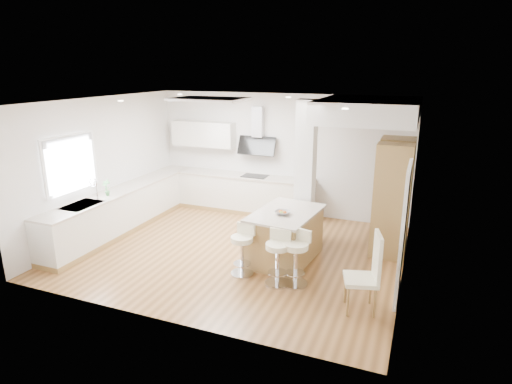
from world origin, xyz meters
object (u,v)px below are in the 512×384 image
at_px(bar_stool_b, 278,255).
at_px(peninsula, 286,236).
at_px(bar_stool_a, 243,247).
at_px(bar_stool_c, 296,255).
at_px(dining_chair, 369,270).

bearing_deg(bar_stool_b, peninsula, 99.02).
bearing_deg(peninsula, bar_stool_a, -115.39).
xyz_separation_m(bar_stool_a, bar_stool_c, (0.93, -0.01, 0.02)).
xyz_separation_m(peninsula, bar_stool_a, (-0.49, -0.80, 0.03)).
distance_m(peninsula, dining_chair, 2.00).
xyz_separation_m(bar_stool_b, bar_stool_c, (0.28, 0.09, 0.01)).
height_order(bar_stool_b, bar_stool_c, bar_stool_c).
height_order(bar_stool_a, bar_stool_b, bar_stool_b).
bearing_deg(bar_stool_a, dining_chair, -3.29).
distance_m(peninsula, bar_stool_b, 0.92).
height_order(bar_stool_b, dining_chair, dining_chair).
relative_size(bar_stool_a, bar_stool_c, 0.95).
relative_size(peninsula, bar_stool_b, 1.79).
relative_size(bar_stool_a, bar_stool_b, 0.97).
xyz_separation_m(peninsula, bar_stool_b, (0.16, -0.90, 0.04)).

